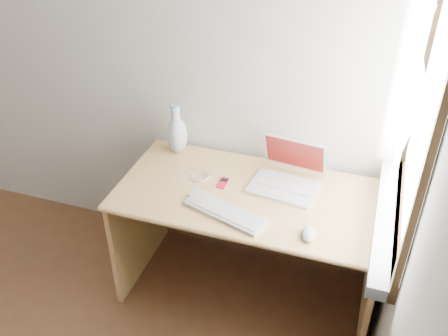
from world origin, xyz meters
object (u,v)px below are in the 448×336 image
(desk, at_px, (253,215))
(external_keyboard, at_px, (225,212))
(vase, at_px, (177,134))
(laptop, at_px, (286,176))

(desk, height_order, external_keyboard, external_keyboard)
(desk, xyz_separation_m, vase, (-0.50, 0.17, 0.32))
(desk, bearing_deg, laptop, 20.50)
(laptop, bearing_deg, vase, 177.17)
(laptop, distance_m, external_keyboard, 0.40)
(laptop, xyz_separation_m, vase, (-0.65, 0.11, 0.07))
(desk, xyz_separation_m, external_keyboard, (-0.07, -0.27, 0.21))
(desk, bearing_deg, vase, 161.46)
(vase, bearing_deg, laptop, -9.73)
(external_keyboard, bearing_deg, laptop, 73.91)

